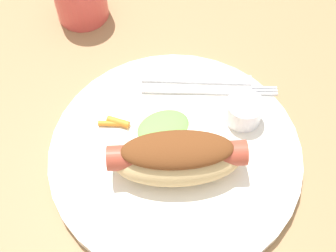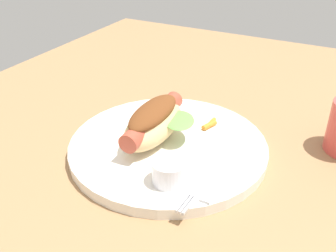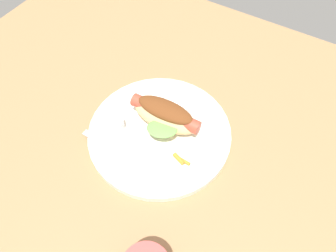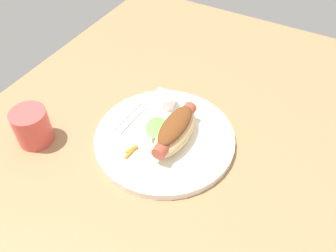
{
  "view_description": "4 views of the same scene",
  "coord_description": "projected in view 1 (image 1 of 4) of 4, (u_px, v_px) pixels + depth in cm",
  "views": [
    {
      "loc": [
        -0.42,
        -23.76,
        47.96
      ],
      "look_at": [
        0.11,
        3.64,
        5.01
      ],
      "focal_mm": 49.16,
      "sensor_mm": 36.0,
      "label": 1
    },
    {
      "loc": [
        43.98,
        24.56,
        32.5
      ],
      "look_at": [
        0.75,
        2.07,
        3.94
      ],
      "focal_mm": 41.0,
      "sensor_mm": 36.0,
      "label": 2
    },
    {
      "loc": [
        -18.69,
        32.58,
        55.76
      ],
      "look_at": [
        -0.49,
        2.1,
        4.38
      ],
      "focal_mm": 33.95,
      "sensor_mm": 36.0,
      "label": 3
    },
    {
      "loc": [
        -41.87,
        -22.36,
        56.24
      ],
      "look_at": [
        1.54,
        1.72,
        4.78
      ],
      "focal_mm": 37.83,
      "sensor_mm": 36.0,
      "label": 4
    }
  ],
  "objects": [
    {
      "name": "fork",
      "position": [
        210.0,
        90.0,
        0.58
      ],
      "size": [
        17.05,
        1.88,
        0.4
      ],
      "rotation": [
        0.0,
        0.0,
        -0.04
      ],
      "color": "silver",
      "rests_on": "plate"
    },
    {
      "name": "plate",
      "position": [
        179.0,
        154.0,
        0.54
      ],
      "size": [
        29.36,
        29.36,
        1.6
      ],
      "primitive_type": "cylinder",
      "color": "white",
      "rests_on": "ground_plane"
    },
    {
      "name": "knife",
      "position": [
        200.0,
        79.0,
        0.59
      ],
      "size": [
        14.08,
        2.22,
        0.36
      ],
      "primitive_type": "cube",
      "rotation": [
        0.0,
        0.0,
        -0.06
      ],
      "color": "silver",
      "rests_on": "plate"
    },
    {
      "name": "carrot_garnish",
      "position": [
        119.0,
        123.0,
        0.55
      ],
      "size": [
        3.83,
        1.75,
        0.86
      ],
      "color": "orange",
      "rests_on": "plate"
    },
    {
      "name": "ground_plane",
      "position": [
        168.0,
        179.0,
        0.54
      ],
      "size": [
        120.0,
        90.0,
        1.8
      ],
      "primitive_type": "cube",
      "color": "#9E754C"
    },
    {
      "name": "sauce_ramekin",
      "position": [
        247.0,
        111.0,
        0.54
      ],
      "size": [
        4.39,
        4.39,
        3.03
      ],
      "primitive_type": "cylinder",
      "color": "white",
      "rests_on": "plate"
    },
    {
      "name": "hot_dog",
      "position": [
        181.0,
        156.0,
        0.49
      ],
      "size": [
        15.03,
        10.08,
        5.61
      ],
      "rotation": [
        0.0,
        0.0,
        0.03
      ],
      "color": "#DBB77A",
      "rests_on": "plate"
    }
  ]
}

